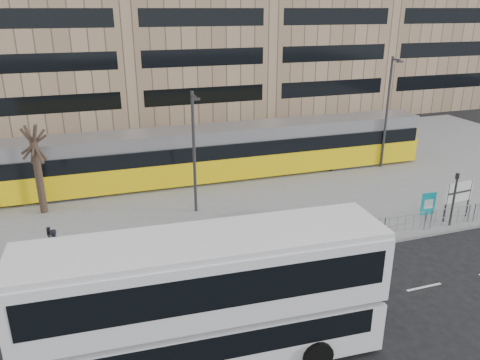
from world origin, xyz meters
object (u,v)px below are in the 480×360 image
object	(u,v)px
double_decker_bus	(207,297)
lamp_post_west	(194,148)
ad_panel	(428,204)
lamp_post_east	(388,109)
pedestrian	(56,245)
tram	(219,152)
station_sign	(459,194)
traffic_light_east	(455,193)
traffic_light_west	(52,252)
bare_tree	(30,122)

from	to	relation	value
double_decker_bus	lamp_post_west	xyz separation A→B (m)	(2.55, 12.29, 1.52)
ad_panel	lamp_post_east	distance (m)	10.18
ad_panel	pedestrian	bearing A→B (deg)	179.90
tram	station_sign	world-z (taller)	tram
station_sign	traffic_light_east	xyz separation A→B (m)	(-0.90, -0.60, 0.42)
traffic_light_west	bare_tree	xyz separation A→B (m)	(-0.99, 9.26, 3.54)
tram	pedestrian	xyz separation A→B (m)	(-10.70, -8.92, -1.01)
double_decker_bus	pedestrian	distance (m)	10.26
traffic_light_east	bare_tree	xyz separation A→B (m)	(-21.67, 9.26, 3.54)
lamp_post_east	bare_tree	bearing A→B (deg)	-178.18
pedestrian	lamp_post_west	xyz separation A→B (m)	(7.73, 3.58, 3.11)
lamp_post_west	traffic_light_east	bearing A→B (deg)	-26.42
station_sign	double_decker_bus	bearing A→B (deg)	-164.23
traffic_light_east	traffic_light_west	bearing A→B (deg)	158.46
pedestrian	lamp_post_east	distance (m)	24.53
double_decker_bus	traffic_light_east	size ratio (longest dim) A/B	3.91
double_decker_bus	station_sign	world-z (taller)	double_decker_bus
station_sign	pedestrian	size ratio (longest dim) A/B	1.33
lamp_post_east	traffic_light_west	bearing A→B (deg)	-156.54
traffic_light_east	bare_tree	distance (m)	23.83
tram	station_sign	xyz separation A→B (m)	(10.94, -11.21, -0.29)
ad_panel	traffic_light_west	world-z (taller)	traffic_light_west
ad_panel	lamp_post_west	distance (m)	13.74
station_sign	lamp_post_west	size ratio (longest dim) A/B	0.31
ad_panel	pedestrian	distance (m)	20.07
station_sign	traffic_light_west	bearing A→B (deg)	176.05
lamp_post_west	traffic_light_west	bearing A→B (deg)	-139.82
station_sign	bare_tree	size ratio (longest dim) A/B	0.31
tram	station_sign	distance (m)	15.67
lamp_post_west	station_sign	bearing A→B (deg)	-22.86
traffic_light_west	lamp_post_east	world-z (taller)	lamp_post_east
double_decker_bus	pedestrian	xyz separation A→B (m)	(-5.17, 8.71, -1.60)
double_decker_bus	ad_panel	world-z (taller)	double_decker_bus
traffic_light_west	traffic_light_east	world-z (taller)	same
tram	pedestrian	world-z (taller)	tram
tram	lamp_post_east	distance (m)	12.88
bare_tree	traffic_light_east	bearing A→B (deg)	-23.15
station_sign	lamp_post_west	bearing A→B (deg)	151.59
traffic_light_east	ad_panel	bearing A→B (deg)	104.65
traffic_light_east	lamp_post_west	distance (m)	14.67
pedestrian	traffic_light_west	distance (m)	3.10
pedestrian	tram	bearing A→B (deg)	-69.52
double_decker_bus	lamp_post_east	world-z (taller)	lamp_post_east
lamp_post_east	double_decker_bus	bearing A→B (deg)	-138.64
tram	bare_tree	size ratio (longest dim) A/B	4.27
ad_panel	pedestrian	xyz separation A→B (m)	(-19.99, 1.85, -0.13)
traffic_light_west	ad_panel	bearing A→B (deg)	-0.02
pedestrian	lamp_post_east	world-z (taller)	lamp_post_east
tram	ad_panel	xyz separation A→B (m)	(9.28, -10.78, -0.87)
traffic_light_west	lamp_post_east	bearing A→B (deg)	20.47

